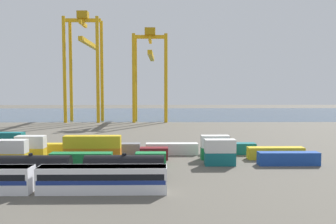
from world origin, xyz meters
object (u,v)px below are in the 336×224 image
object	(u,v)px
shipping_container_20	(172,149)
gantry_crane_central	(150,65)
passenger_train	(35,178)
shipping_container_8	(31,154)
freight_tank_row	(31,167)
shipping_container_10	(93,154)
gantry_crane_west	(85,56)
shipping_container_6	(288,159)
shipping_container_2	(81,159)

from	to	relation	value
shipping_container_20	gantry_crane_central	world-z (taller)	gantry_crane_central
passenger_train	shipping_container_8	distance (m)	24.86
freight_tank_row	gantry_crane_central	size ratio (longest dim) A/B	1.05
freight_tank_row	shipping_container_8	distance (m)	16.14
shipping_container_10	shipping_container_20	xyz separation A→B (m)	(17.19, 5.64, 0.00)
passenger_train	shipping_container_20	size ratio (longest dim) A/B	3.19
shipping_container_10	gantry_crane_central	distance (m)	91.36
gantry_crane_west	shipping_container_6	bearing A→B (deg)	-56.36
passenger_train	shipping_container_20	world-z (taller)	passenger_train
shipping_container_20	shipping_container_10	bearing A→B (deg)	-161.85
shipping_container_8	shipping_container_6	bearing A→B (deg)	-6.02
gantry_crane_west	shipping_container_8	bearing A→B (deg)	-84.60
shipping_container_2	shipping_container_8	distance (m)	13.37
shipping_container_6	gantry_crane_west	bearing A→B (deg)	123.64
shipping_container_6	shipping_container_8	xyz separation A→B (m)	(-53.41, 5.64, 0.00)
shipping_container_2	shipping_container_20	distance (m)	21.45
passenger_train	shipping_container_2	bearing A→B (deg)	81.70
shipping_container_6	gantry_crane_central	bearing A→B (deg)	108.43
freight_tank_row	shipping_container_6	world-z (taller)	freight_tank_row
shipping_container_2	shipping_container_10	bearing A→B (deg)	79.38
freight_tank_row	gantry_crane_west	bearing A→B (deg)	97.87
passenger_train	shipping_container_6	bearing A→B (deg)	21.52
shipping_container_8	gantry_crane_central	xyz separation A→B (m)	(22.43, 87.35, 25.11)
passenger_train	gantry_crane_central	bearing A→B (deg)	83.37
shipping_container_8	shipping_container_2	bearing A→B (deg)	-24.93
shipping_container_6	shipping_container_20	bearing A→B (deg)	153.92
shipping_container_6	shipping_container_20	xyz separation A→B (m)	(-23.04, 11.27, 0.00)
shipping_container_8	gantry_crane_west	bearing A→B (deg)	95.40
gantry_crane_central	gantry_crane_west	bearing A→B (deg)	-179.30
shipping_container_20	gantry_crane_central	distance (m)	85.86
shipping_container_10	shipping_container_6	bearing A→B (deg)	-7.98
gantry_crane_west	gantry_crane_central	size ratio (longest dim) A/B	1.17
freight_tank_row	shipping_container_20	size ratio (longest dim) A/B	3.74
shipping_container_6	shipping_container_2	bearing A→B (deg)	180.00
freight_tank_row	shipping_container_2	xyz separation A→B (m)	(6.25, 9.38, -0.74)
shipping_container_6	shipping_container_20	size ratio (longest dim) A/B	1.00
freight_tank_row	shipping_container_20	world-z (taller)	freight_tank_row
shipping_container_2	shipping_container_6	distance (m)	41.29
shipping_container_20	shipping_container_8	bearing A→B (deg)	-169.49
shipping_container_2	shipping_container_10	world-z (taller)	same
shipping_container_2	gantry_crane_central	size ratio (longest dim) A/B	0.28
shipping_container_6	shipping_container_10	world-z (taller)	same
shipping_container_20	gantry_crane_west	size ratio (longest dim) A/B	0.24
shipping_container_10	gantry_crane_west	bearing A→B (deg)	103.82
shipping_container_20	gantry_crane_west	distance (m)	94.69
freight_tank_row	shipping_container_2	distance (m)	11.29
shipping_container_2	shipping_container_8	bearing A→B (deg)	155.07
freight_tank_row	shipping_container_20	distance (m)	32.05
shipping_container_8	shipping_container_10	size ratio (longest dim) A/B	0.50
shipping_container_8	gantry_crane_west	xyz separation A→B (m)	(-8.22, 86.98, 29.32)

